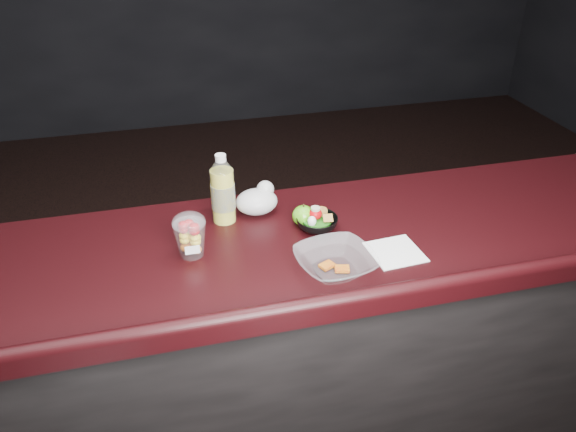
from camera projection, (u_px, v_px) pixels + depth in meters
The scene contains 9 objects.
room_shell at pixel (292, 0), 1.17m from camera, with size 8.00×8.00×8.00m.
counter at pixel (271, 356), 2.10m from camera, with size 4.06×0.71×1.02m.
lemonade_bottle at pixel (223, 194), 1.92m from camera, with size 0.08×0.08×0.25m.
fruit_cup at pixel (190, 234), 1.75m from camera, with size 0.11×0.11×0.15m.
green_apple at pixel (303, 216), 1.93m from camera, with size 0.08×0.08×0.08m.
plastic_bag at pixel (258, 200), 1.99m from camera, with size 0.15×0.12×0.11m.
snack_bowl at pixel (317, 222), 1.91m from camera, with size 0.18×0.18×0.08m.
takeout_bowl at pixel (335, 262), 1.70m from camera, with size 0.27×0.27×0.06m.
paper_napkin at pixel (395, 252), 1.80m from camera, with size 0.16×0.16×0.00m, color white.
Camera 1 is at (-0.31, -1.20, 2.05)m, focal length 35.00 mm.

